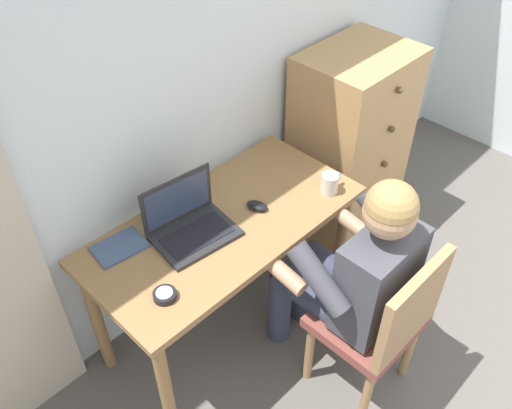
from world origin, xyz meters
The scene contains 10 objects.
wall_back centered at (0.00, 2.20, 1.25)m, with size 4.80×0.05×2.50m, color silver.
desk centered at (-0.28, 1.82, 0.63)m, with size 1.26×0.61×0.74m.
dresser centered at (0.77, 1.91, 0.57)m, with size 0.60×0.49×1.14m.
chair centered at (-0.05, 1.10, 0.49)m, with size 0.42×0.40×0.87m.
person_seated centered at (-0.05, 1.29, 0.67)m, with size 0.53×0.59×1.19m.
laptop centered at (-0.42, 1.88, 0.79)m, with size 0.37×0.29×0.24m.
computer_mouse centered at (-0.11, 1.78, 0.76)m, with size 0.06×0.10×0.03m, color black.
desk_clock centered at (-0.72, 1.67, 0.76)m, with size 0.09×0.09×0.03m.
notebook_pad centered at (-0.69, 2.02, 0.75)m, with size 0.21×0.15×0.01m, color #3D4C6B.
coffee_mug centered at (0.21, 1.63, 0.79)m, with size 0.12×0.08×0.09m.
Camera 1 is at (-1.41, 0.51, 2.39)m, focal length 38.38 mm.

